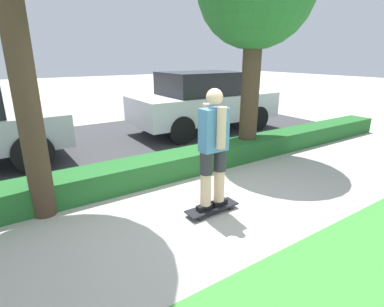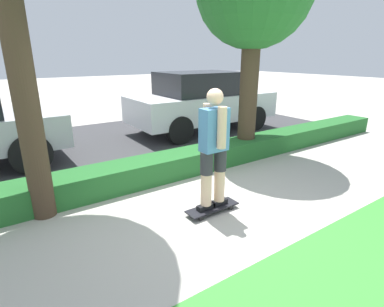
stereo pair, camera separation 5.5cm
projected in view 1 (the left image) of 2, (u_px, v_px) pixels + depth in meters
ground_plane at (216, 216)px, 4.06m from camera, size 60.00×60.00×0.00m
street_asphalt at (111, 144)px, 7.39m from camera, size 13.06×5.00×0.01m
hedge_row at (160, 168)px, 5.27m from camera, size 13.06×0.60×0.40m
skateboard at (212, 208)px, 4.15m from camera, size 0.78×0.24×0.08m
skater_person at (213, 147)px, 3.88m from camera, size 0.49×0.42×1.62m
parked_car_middle at (204, 101)px, 8.45m from camera, size 4.16×1.84×1.66m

